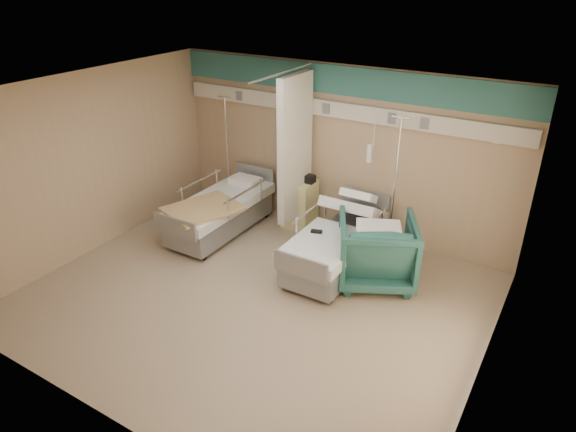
{
  "coord_description": "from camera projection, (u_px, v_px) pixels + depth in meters",
  "views": [
    {
      "loc": [
        3.45,
        -4.79,
        4.18
      ],
      "look_at": [
        0.18,
        0.6,
        1.06
      ],
      "focal_mm": 32.0,
      "sensor_mm": 36.0,
      "label": 1
    }
  ],
  "objects": [
    {
      "name": "bed_right",
      "position": [
        336.0,
        249.0,
        7.71
      ],
      "size": [
        1.0,
        2.16,
        0.63
      ],
      "primitive_type": null,
      "color": "white",
      "rests_on": "ground"
    },
    {
      "name": "iv_stand_left",
      "position": [
        229.0,
        186.0,
        9.6
      ],
      "size": [
        0.38,
        0.38,
        2.11
      ],
      "rotation": [
        0.0,
        0.0,
        0.27
      ],
      "color": "silver",
      "rests_on": "ground"
    },
    {
      "name": "room_walls",
      "position": [
        259.0,
        166.0,
        6.51
      ],
      "size": [
        6.04,
        5.04,
        2.82
      ],
      "color": "tan",
      "rests_on": "ground"
    },
    {
      "name": "visitor_armchair",
      "position": [
        376.0,
        250.0,
        7.31
      ],
      "size": [
        1.44,
        1.46,
        0.99
      ],
      "primitive_type": "imported",
      "rotation": [
        0.0,
        0.0,
        3.62
      ],
      "color": "#20524C",
      "rests_on": "ground"
    },
    {
      "name": "call_remote",
      "position": [
        317.0,
        231.0,
        7.5
      ],
      "size": [
        0.18,
        0.12,
        0.04
      ],
      "primitive_type": "cube",
      "rotation": [
        0.0,
        0.0,
        0.31
      ],
      "color": "black",
      "rests_on": "bed_right"
    },
    {
      "name": "waffle_blanket",
      "position": [
        380.0,
        218.0,
        7.04
      ],
      "size": [
        0.79,
        0.75,
        0.07
      ],
      "primitive_type": "cube",
      "rotation": [
        0.0,
        0.0,
        3.56
      ],
      "color": "white",
      "rests_on": "visitor_armchair"
    },
    {
      "name": "iv_stand_right",
      "position": [
        390.0,
        229.0,
        7.98
      ],
      "size": [
        0.4,
        0.4,
        2.24
      ],
      "rotation": [
        0.0,
        0.0,
        -0.13
      ],
      "color": "silver",
      "rests_on": "ground"
    },
    {
      "name": "tan_blanket",
      "position": [
        203.0,
        208.0,
        8.2
      ],
      "size": [
        1.21,
        1.35,
        0.04
      ],
      "primitive_type": "cube",
      "rotation": [
        0.0,
        0.0,
        -0.33
      ],
      "color": "tan",
      "rests_on": "bed_left"
    },
    {
      "name": "bed_left",
      "position": [
        220.0,
        215.0,
        8.73
      ],
      "size": [
        1.0,
        2.16,
        0.63
      ],
      "primitive_type": null,
      "color": "white",
      "rests_on": "ground"
    },
    {
      "name": "bedside_cabinet",
      "position": [
        300.0,
        204.0,
        8.88
      ],
      "size": [
        0.5,
        0.48,
        0.85
      ],
      "primitive_type": "cube",
      "color": "#E5DE8F",
      "rests_on": "ground"
    },
    {
      "name": "ground",
      "position": [
        254.0,
        297.0,
        7.13
      ],
      "size": [
        6.0,
        5.0,
        0.0
      ],
      "primitive_type": "cube",
      "color": "gray",
      "rests_on": "ground"
    },
    {
      "name": "white_cup",
      "position": [
        293.0,
        176.0,
        8.73
      ],
      "size": [
        0.12,
        0.12,
        0.14
      ],
      "primitive_type": "cylinder",
      "rotation": [
        0.0,
        0.0,
        -0.38
      ],
      "color": "white",
      "rests_on": "bedside_cabinet"
    },
    {
      "name": "toiletry_bag",
      "position": [
        308.0,
        178.0,
        8.63
      ],
      "size": [
        0.25,
        0.16,
        0.13
      ],
      "primitive_type": "cube",
      "rotation": [
        0.0,
        0.0,
        -0.01
      ],
      "color": "black",
      "rests_on": "bedside_cabinet"
    }
  ]
}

